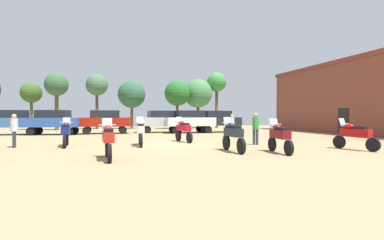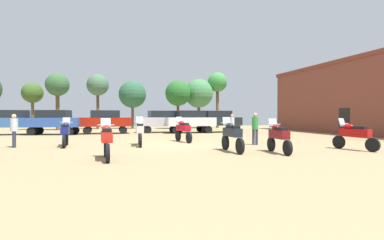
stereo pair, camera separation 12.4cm
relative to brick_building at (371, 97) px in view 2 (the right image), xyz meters
The scene contains 25 objects.
ground_plane 18.84m from the brick_building, 165.68° to the right, with size 44.00×52.00×0.02m.
brick_building is the anchor object (origin of this frame).
motorcycle_2 24.06m from the brick_building, 169.64° to the right, with size 0.62×2.18×1.47m.
motorcycle_3 14.25m from the brick_building, 138.74° to the right, with size 0.77×2.17×1.45m.
motorcycle_4 17.71m from the brick_building, 168.85° to the right, with size 0.72×2.23×1.49m.
motorcycle_5 17.42m from the brick_building, 147.11° to the right, with size 0.62×2.10×1.45m.
motorcycle_6 20.58m from the brick_building, 166.29° to the right, with size 0.62×2.28×1.51m.
motorcycle_7 23.48m from the brick_building, 156.34° to the right, with size 0.62×2.14×1.48m.
motorcycle_10 18.42m from the brick_building, 152.47° to the right, with size 0.62×2.28×1.50m.
car_1 22.81m from the brick_building, 164.83° to the left, with size 4.34×1.91×2.00m.
car_2 13.26m from the brick_building, 155.41° to the left, with size 4.35×1.91×2.00m.
car_3 15.57m from the brick_building, 160.96° to the left, with size 4.30×1.81×2.00m.
car_4 29.84m from the brick_building, 167.61° to the left, with size 4.55×2.54×2.00m.
car_5 18.25m from the brick_building, 159.14° to the left, with size 4.43×2.15×2.00m.
car_6 26.62m from the brick_building, 167.83° to the left, with size 4.56×2.56×2.00m.
person_1 13.01m from the brick_building, behind, with size 0.36×0.36×1.66m.
person_2 15.24m from the brick_building, 156.62° to the right, with size 0.47×0.47×1.71m.
person_3 26.34m from the brick_building, behind, with size 0.39×0.39×1.64m.
tree_1 19.31m from the brick_building, 136.68° to the left, with size 2.98×2.98×5.64m.
tree_2 17.25m from the brick_building, 120.26° to the left, with size 2.46×2.46×7.00m.
tree_3 33.29m from the brick_building, 153.60° to the left, with size 2.20×2.20×5.13m.
tree_4 27.51m from the brick_building, 147.16° to the left, with size 2.46×2.46×6.29m.
tree_5 24.31m from the brick_building, 142.02° to the left, with size 3.21×3.21×5.66m.
tree_6 30.15m from the brick_building, 153.86° to the left, with size 2.42×2.42×6.03m.
tree_7 18.18m from the brick_building, 128.11° to the left, with size 3.52×3.52×6.03m.
Camera 2 is at (-3.07, -15.67, 1.61)m, focal length 27.37 mm.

